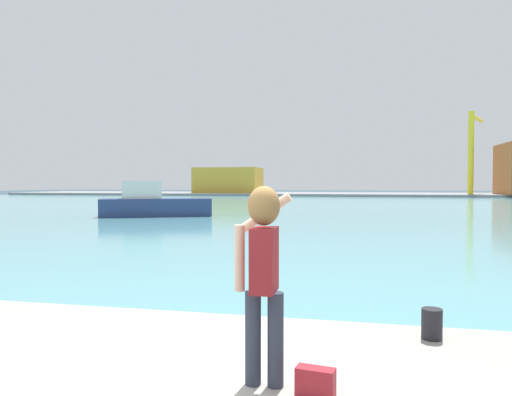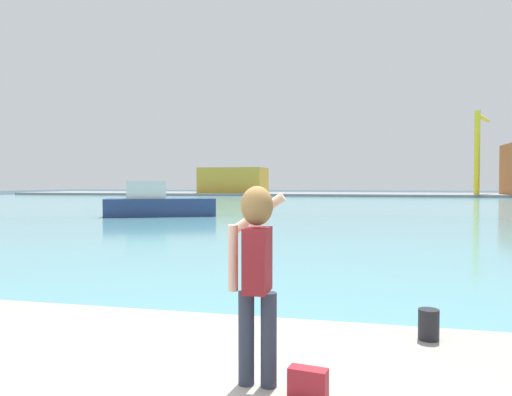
% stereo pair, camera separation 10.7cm
% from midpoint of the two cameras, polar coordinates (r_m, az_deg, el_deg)
% --- Properties ---
extents(ground_plane, '(220.00, 220.00, 0.00)m').
position_cam_midpoint_polar(ground_plane, '(54.21, 11.01, -0.82)').
color(ground_plane, '#334751').
extents(harbor_water, '(140.00, 100.00, 0.02)m').
position_cam_midpoint_polar(harbor_water, '(56.20, 11.08, -0.72)').
color(harbor_water, '#599EA8').
rests_on(harbor_water, ground_plane).
extents(far_shore_dock, '(140.00, 20.00, 0.45)m').
position_cam_midpoint_polar(far_shore_dock, '(96.16, 11.89, 0.44)').
color(far_shore_dock, gray).
rests_on(far_shore_dock, ground_plane).
extents(person_photographer, '(0.52, 0.55, 1.74)m').
position_cam_midpoint_polar(person_photographer, '(4.17, 0.78, -7.86)').
color(person_photographer, '#2D3342').
rests_on(person_photographer, quay_promenade).
extents(handbag, '(0.34, 0.19, 0.24)m').
position_cam_midpoint_polar(handbag, '(4.24, 7.01, -21.04)').
color(handbag, maroon).
rests_on(handbag, quay_promenade).
extents(harbor_bollard, '(0.23, 0.23, 0.34)m').
position_cam_midpoint_polar(harbor_bollard, '(5.90, 20.43, -13.97)').
color(harbor_bollard, black).
rests_on(harbor_bollard, quay_promenade).
extents(boat_moored, '(8.07, 5.11, 2.57)m').
position_cam_midpoint_polar(boat_moored, '(35.50, -11.57, -0.68)').
color(boat_moored, navy).
rests_on(boat_moored, harbor_water).
extents(warehouse_left, '(12.74, 8.66, 5.07)m').
position_cam_midpoint_polar(warehouse_left, '(96.83, -2.67, 2.12)').
color(warehouse_left, gold).
rests_on(warehouse_left, far_shore_dock).
extents(port_crane, '(4.47, 9.10, 14.78)m').
position_cam_midpoint_polar(port_crane, '(94.63, 25.07, 5.84)').
color(port_crane, yellow).
rests_on(port_crane, far_shore_dock).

